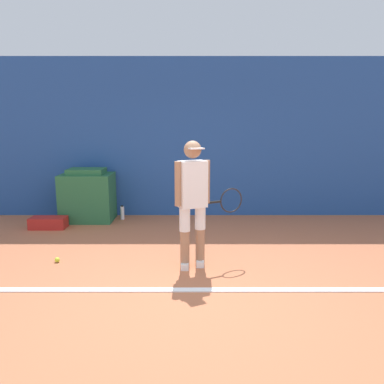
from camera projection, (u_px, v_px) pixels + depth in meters
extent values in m
plane|color=#B76642|center=(184.00, 292.00, 4.18)|extent=(24.00, 24.00, 0.00)
cube|color=#234C99|center=(187.00, 139.00, 7.35)|extent=(24.00, 0.10, 3.08)
cube|color=white|center=(184.00, 290.00, 4.22)|extent=(21.60, 0.10, 0.01)
cylinder|color=#A37556|center=(184.00, 249.00, 4.83)|extent=(0.12, 0.12, 0.50)
cylinder|color=white|center=(184.00, 219.00, 4.76)|extent=(0.14, 0.14, 0.30)
cube|color=white|center=(184.00, 265.00, 4.87)|extent=(0.10, 0.24, 0.08)
cylinder|color=#A37556|center=(200.00, 247.00, 4.92)|extent=(0.12, 0.12, 0.50)
cylinder|color=white|center=(200.00, 218.00, 4.85)|extent=(0.14, 0.14, 0.30)
cube|color=white|center=(200.00, 262.00, 4.96)|extent=(0.10, 0.24, 0.08)
cube|color=white|center=(192.00, 184.00, 4.72)|extent=(0.39, 0.32, 0.59)
sphere|color=#A37556|center=(192.00, 150.00, 4.64)|extent=(0.22, 0.22, 0.22)
cube|color=white|center=(196.00, 148.00, 4.55)|extent=(0.21, 0.18, 0.02)
cylinder|color=#A37556|center=(178.00, 184.00, 4.63)|extent=(0.09, 0.09, 0.56)
cylinder|color=#A37556|center=(206.00, 182.00, 4.80)|extent=(0.09, 0.09, 0.56)
cylinder|color=black|center=(213.00, 202.00, 4.90)|extent=(0.21, 0.12, 0.03)
torus|color=black|center=(231.00, 200.00, 5.01)|extent=(0.32, 0.16, 0.34)
sphere|color=#D1E533|center=(57.00, 260.00, 5.05)|extent=(0.07, 0.07, 0.07)
cube|color=#28663D|center=(87.00, 197.00, 7.12)|extent=(0.95, 0.68, 0.90)
cube|color=#28663D|center=(86.00, 171.00, 7.02)|extent=(0.67, 0.48, 0.10)
cube|color=#B2231E|center=(48.00, 223.00, 6.64)|extent=(0.62, 0.30, 0.20)
cylinder|color=white|center=(122.00, 213.00, 7.24)|extent=(0.07, 0.07, 0.26)
cylinder|color=black|center=(122.00, 206.00, 7.21)|extent=(0.04, 0.04, 0.02)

